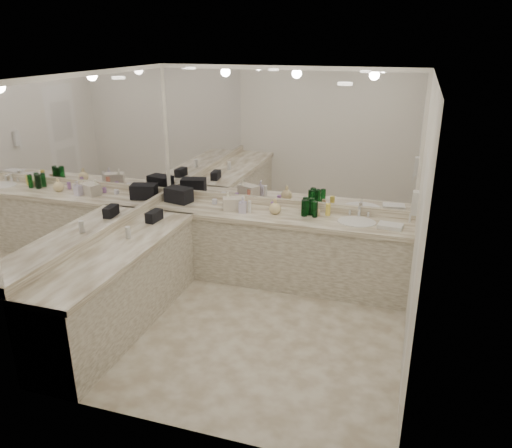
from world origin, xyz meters
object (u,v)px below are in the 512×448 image
(cream_cosmetic_case, at_px, (234,203))
(soap_bottle_b, at_px, (243,205))
(sink, at_px, (357,222))
(soap_bottle_c, at_px, (275,206))
(wall_phone, at_px, (415,203))
(soap_bottle_a, at_px, (228,200))
(black_toiletry_bag, at_px, (179,195))
(hand_towel, at_px, (390,226))

(cream_cosmetic_case, relative_size, soap_bottle_b, 1.34)
(sink, bearing_deg, soap_bottle_c, 179.79)
(wall_phone, distance_m, cream_cosmetic_case, 2.20)
(cream_cosmetic_case, height_order, soap_bottle_c, soap_bottle_c)
(sink, xyz_separation_m, wall_phone, (0.61, -0.50, 0.46))
(soap_bottle_a, height_order, soap_bottle_c, soap_bottle_a)
(sink, xyz_separation_m, cream_cosmetic_case, (-1.51, 0.00, 0.08))
(black_toiletry_bag, xyz_separation_m, soap_bottle_a, (0.70, -0.05, 0.01))
(cream_cosmetic_case, bearing_deg, soap_bottle_c, -24.09)
(sink, height_order, soap_bottle_b, soap_bottle_b)
(wall_phone, relative_size, soap_bottle_b, 1.20)
(sink, height_order, hand_towel, hand_towel)
(soap_bottle_c, bearing_deg, soap_bottle_a, -179.90)
(wall_phone, bearing_deg, cream_cosmetic_case, 166.68)
(black_toiletry_bag, relative_size, soap_bottle_b, 1.64)
(wall_phone, height_order, soap_bottle_a, wall_phone)
(hand_towel, distance_m, soap_bottle_b, 1.75)
(wall_phone, height_order, soap_bottle_b, wall_phone)
(soap_bottle_c, bearing_deg, sink, -0.21)
(soap_bottle_a, xyz_separation_m, soap_bottle_b, (0.22, -0.09, -0.01))
(sink, distance_m, hand_towel, 0.39)
(sink, distance_m, wall_phone, 0.91)
(black_toiletry_bag, relative_size, soap_bottle_c, 1.73)
(cream_cosmetic_case, bearing_deg, soap_bottle_a, 153.83)
(sink, bearing_deg, black_toiletry_bag, 178.57)
(soap_bottle_b, bearing_deg, cream_cosmetic_case, 149.36)
(hand_towel, xyz_separation_m, soap_bottle_c, (-1.36, 0.08, 0.07))
(wall_phone, distance_m, soap_bottle_b, 2.04)
(cream_cosmetic_case, height_order, hand_towel, cream_cosmetic_case)
(sink, distance_m, soap_bottle_c, 0.99)
(wall_phone, height_order, hand_towel, wall_phone)
(soap_bottle_a, xyz_separation_m, soap_bottle_c, (0.61, 0.00, -0.01))
(sink, xyz_separation_m, soap_bottle_c, (-0.98, 0.00, 0.10))
(cream_cosmetic_case, distance_m, soap_bottle_c, 0.53)
(sink, distance_m, soap_bottle_b, 1.37)
(hand_towel, xyz_separation_m, soap_bottle_b, (-1.75, -0.01, 0.08))
(wall_phone, relative_size, cream_cosmetic_case, 0.90)
(hand_towel, bearing_deg, soap_bottle_c, 176.81)
(black_toiletry_bag, bearing_deg, sink, -1.43)
(sink, relative_size, soap_bottle_b, 2.20)
(sink, xyz_separation_m, hand_towel, (0.38, -0.07, 0.03))
(soap_bottle_a, relative_size, soap_bottle_c, 1.14)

